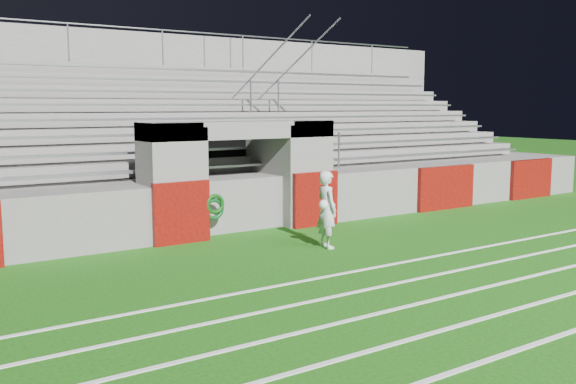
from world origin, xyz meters
TOP-DOWN VIEW (x-y plane):
  - ground at (0.00, 0.00)m, footprint 90.00×90.00m
  - field_markings at (0.00, -5.00)m, footprint 28.00×8.09m
  - stadium_structure at (0.00, 7.97)m, footprint 26.00×8.48m
  - goalkeeper_with_ball at (0.53, 0.85)m, footprint 0.54×0.64m
  - hose_coil at (-1.01, 2.93)m, footprint 0.50×0.14m

SIDE VIEW (x-z plane):
  - ground at x=0.00m, z-range 0.00..0.00m
  - field_markings at x=0.00m, z-range 0.00..0.01m
  - hose_coil at x=-1.01m, z-range 0.44..1.03m
  - goalkeeper_with_ball at x=0.53m, z-range 0.00..1.63m
  - stadium_structure at x=0.00m, z-range -1.22..4.20m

